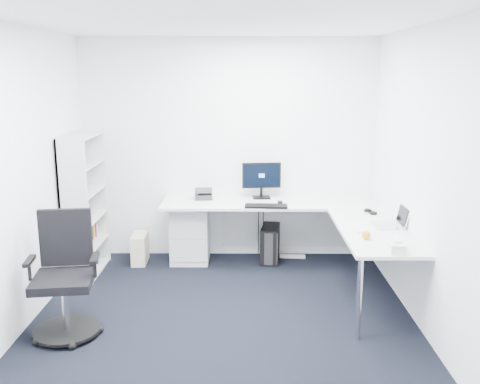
{
  "coord_description": "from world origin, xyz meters",
  "views": [
    {
      "loc": [
        0.2,
        -4.45,
        2.29
      ],
      "look_at": [
        0.15,
        1.05,
        1.05
      ],
      "focal_mm": 40.0,
      "sensor_mm": 36.0,
      "label": 1
    }
  ],
  "objects_px": {
    "monitor": "(262,180)",
    "l_desk": "(275,242)",
    "task_chair": "(63,277)",
    "laptop": "(385,216)",
    "bookshelf": "(85,205)"
  },
  "relations": [
    {
      "from": "task_chair",
      "to": "laptop",
      "type": "relative_size",
      "value": 3.61
    },
    {
      "from": "l_desk",
      "to": "bookshelf",
      "type": "relative_size",
      "value": 1.65
    },
    {
      "from": "l_desk",
      "to": "laptop",
      "type": "relative_size",
      "value": 8.77
    },
    {
      "from": "bookshelf",
      "to": "laptop",
      "type": "distance_m",
      "value": 3.31
    },
    {
      "from": "l_desk",
      "to": "monitor",
      "type": "bearing_deg",
      "value": 105.63
    },
    {
      "from": "l_desk",
      "to": "bookshelf",
      "type": "distance_m",
      "value": 2.22
    },
    {
      "from": "monitor",
      "to": "laptop",
      "type": "bearing_deg",
      "value": -50.56
    },
    {
      "from": "bookshelf",
      "to": "monitor",
      "type": "xyz_separation_m",
      "value": [
        2.03,
        0.47,
        0.2
      ]
    },
    {
      "from": "l_desk",
      "to": "laptop",
      "type": "distance_m",
      "value": 1.35
    },
    {
      "from": "laptop",
      "to": "bookshelf",
      "type": "bearing_deg",
      "value": 165.75
    },
    {
      "from": "bookshelf",
      "to": "l_desk",
      "type": "bearing_deg",
      "value": -1.32
    },
    {
      "from": "monitor",
      "to": "l_desk",
      "type": "bearing_deg",
      "value": -79.71
    },
    {
      "from": "bookshelf",
      "to": "task_chair",
      "type": "relative_size",
      "value": 1.47
    },
    {
      "from": "task_chair",
      "to": "l_desk",
      "type": "bearing_deg",
      "value": 29.97
    },
    {
      "from": "task_chair",
      "to": "monitor",
      "type": "xyz_separation_m",
      "value": [
        1.78,
        2.02,
        0.46
      ]
    }
  ]
}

